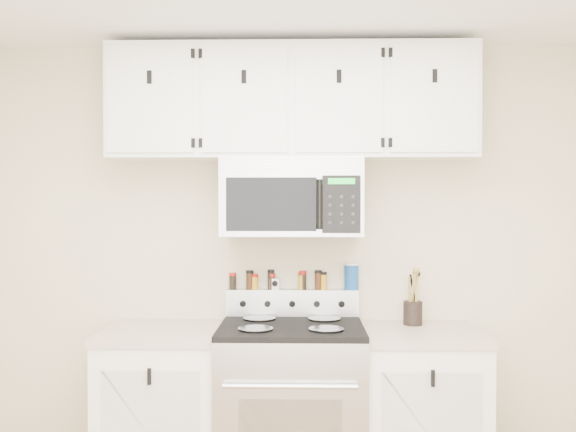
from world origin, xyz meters
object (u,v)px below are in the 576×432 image
object	(u,v)px
microwave	(292,197)
salt_canister	(351,276)
range	(291,411)
utensil_crock	(413,311)

from	to	relation	value
microwave	salt_canister	size ratio (longest dim) A/B	4.99
range	microwave	size ratio (longest dim) A/B	1.45
utensil_crock	salt_canister	size ratio (longest dim) A/B	2.01
range	salt_canister	distance (m)	0.82
utensil_crock	salt_canister	distance (m)	0.39
utensil_crock	salt_canister	xyz separation A→B (m)	(-0.33, 0.11, 0.18)
salt_canister	utensil_crock	bearing A→B (deg)	-18.91
range	utensil_crock	xyz separation A→B (m)	(0.67, 0.17, 0.51)
range	microwave	world-z (taller)	microwave
range	salt_canister	xyz separation A→B (m)	(0.34, 0.28, 0.69)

